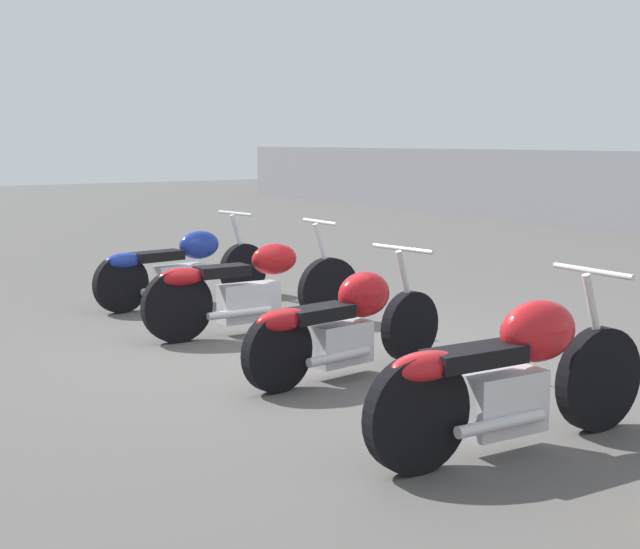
% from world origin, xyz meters
% --- Properties ---
extents(ground_plane, '(60.00, 60.00, 0.00)m').
position_xyz_m(ground_plane, '(0.00, 0.00, 0.00)').
color(ground_plane, '#514F4C').
extents(motorcycle_slot_0, '(0.66, 2.15, 0.97)m').
position_xyz_m(motorcycle_slot_0, '(-2.62, -0.01, 0.41)').
color(motorcycle_slot_0, black).
rests_on(motorcycle_slot_0, ground_plane).
extents(motorcycle_slot_1, '(0.58, 2.22, 1.01)m').
position_xyz_m(motorcycle_slot_1, '(-0.92, -0.06, 0.42)').
color(motorcycle_slot_1, black).
rests_on(motorcycle_slot_1, ground_plane).
extents(motorcycle_slot_2, '(0.63, 1.92, 0.94)m').
position_xyz_m(motorcycle_slot_2, '(0.80, -0.18, 0.41)').
color(motorcycle_slot_2, black).
rests_on(motorcycle_slot_2, ground_plane).
extents(motorcycle_slot_3, '(0.60, 2.03, 1.01)m').
position_xyz_m(motorcycle_slot_3, '(2.66, -0.30, 0.45)').
color(motorcycle_slot_3, black).
rests_on(motorcycle_slot_3, ground_plane).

